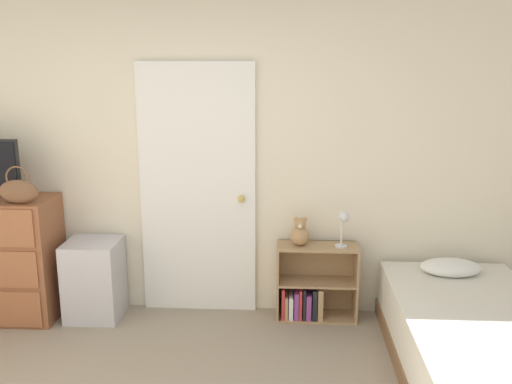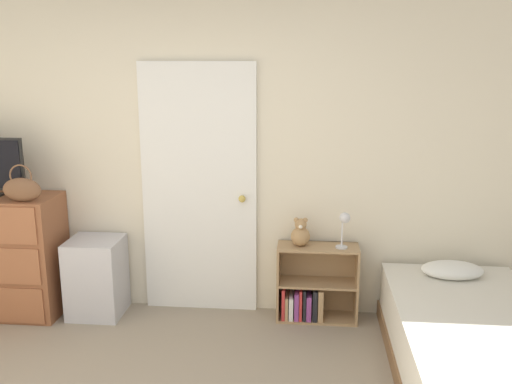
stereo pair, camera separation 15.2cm
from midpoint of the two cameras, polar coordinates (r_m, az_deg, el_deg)
The scene contains 8 objects.
wall_back at distance 4.53m, azimuth -6.67°, elevation 3.65°, with size 10.00×0.06×2.55m.
door_closed at distance 4.53m, azimuth -6.79°, elevation 0.12°, with size 0.91×0.09×2.00m.
handbag at distance 4.57m, azimuth -23.55°, elevation 0.10°, with size 0.30×0.09×0.29m.
storage_bin at distance 4.77m, azimuth -16.76°, elevation -8.37°, with size 0.41×0.40×0.63m.
bookshelf at distance 4.60m, azimuth 4.54°, elevation -9.72°, with size 0.63×0.25×0.61m.
teddy_bear at distance 4.43m, azimuth 3.44°, elevation -4.14°, with size 0.15×0.15×0.23m.
desk_lamp at distance 4.38m, azimuth 7.78°, elevation -3.00°, with size 0.10×0.10×0.29m.
bed at distance 4.03m, azimuth 20.12°, elevation -14.19°, with size 1.00×1.91×0.56m.
Camera 1 is at (0.70, -2.20, 2.05)m, focal length 40.00 mm.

